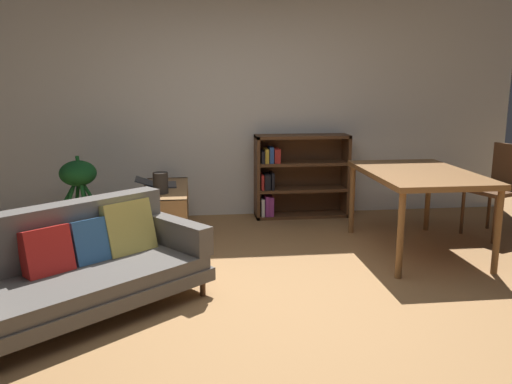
{
  "coord_description": "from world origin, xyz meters",
  "views": [
    {
      "loc": [
        -0.54,
        -3.62,
        1.63
      ],
      "look_at": [
        -0.03,
        0.66,
        0.7
      ],
      "focal_mm": 37.09,
      "sensor_mm": 36.0,
      "label": 1
    }
  ],
  "objects_px": {
    "open_laptop": "(158,184)",
    "potted_floor_plant": "(79,188)",
    "bookshelf": "(296,176)",
    "dining_table": "(418,179)",
    "dining_chair_near": "(500,185)",
    "media_console": "(166,213)",
    "desk_speaker": "(161,183)",
    "fabric_couch": "(78,264)"
  },
  "relations": [
    {
      "from": "desk_speaker",
      "to": "potted_floor_plant",
      "type": "height_order",
      "value": "potted_floor_plant"
    },
    {
      "from": "dining_table",
      "to": "bookshelf",
      "type": "xyz_separation_m",
      "value": [
        -0.88,
        1.47,
        -0.23
      ]
    },
    {
      "from": "media_console",
      "to": "dining_table",
      "type": "distance_m",
      "value": 2.54
    },
    {
      "from": "fabric_couch",
      "to": "open_laptop",
      "type": "xyz_separation_m",
      "value": [
        0.46,
        1.84,
        0.21
      ]
    },
    {
      "from": "open_laptop",
      "to": "bookshelf",
      "type": "distance_m",
      "value": 1.71
    },
    {
      "from": "fabric_couch",
      "to": "bookshelf",
      "type": "xyz_separation_m",
      "value": [
        2.05,
        2.45,
        0.14
      ]
    },
    {
      "from": "desk_speaker",
      "to": "dining_table",
      "type": "distance_m",
      "value": 2.47
    },
    {
      "from": "desk_speaker",
      "to": "dining_table",
      "type": "relative_size",
      "value": 0.14
    },
    {
      "from": "media_console",
      "to": "dining_chair_near",
      "type": "relative_size",
      "value": 1.22
    },
    {
      "from": "potted_floor_plant",
      "to": "bookshelf",
      "type": "xyz_separation_m",
      "value": [
        2.41,
        0.58,
        -0.03
      ]
    },
    {
      "from": "media_console",
      "to": "desk_speaker",
      "type": "bearing_deg",
      "value": -96.63
    },
    {
      "from": "dining_table",
      "to": "fabric_couch",
      "type": "bearing_deg",
      "value": -161.48
    },
    {
      "from": "open_laptop",
      "to": "dining_chair_near",
      "type": "height_order",
      "value": "dining_chair_near"
    },
    {
      "from": "fabric_couch",
      "to": "media_console",
      "type": "bearing_deg",
      "value": 72.61
    },
    {
      "from": "dining_chair_near",
      "to": "potted_floor_plant",
      "type": "bearing_deg",
      "value": 173.79
    },
    {
      "from": "dining_chair_near",
      "to": "bookshelf",
      "type": "bearing_deg",
      "value": 151.68
    },
    {
      "from": "media_console",
      "to": "open_laptop",
      "type": "relative_size",
      "value": 2.7
    },
    {
      "from": "media_console",
      "to": "potted_floor_plant",
      "type": "xyz_separation_m",
      "value": [
        -0.89,
        0.16,
        0.25
      ]
    },
    {
      "from": "bookshelf",
      "to": "fabric_couch",
      "type": "bearing_deg",
      "value": -129.86
    },
    {
      "from": "potted_floor_plant",
      "to": "dining_chair_near",
      "type": "xyz_separation_m",
      "value": [
        4.37,
        -0.48,
        0.03
      ]
    },
    {
      "from": "fabric_couch",
      "to": "dining_chair_near",
      "type": "height_order",
      "value": "dining_chair_near"
    },
    {
      "from": "fabric_couch",
      "to": "potted_floor_plant",
      "type": "distance_m",
      "value": 1.91
    },
    {
      "from": "dining_chair_near",
      "to": "bookshelf",
      "type": "distance_m",
      "value": 2.23
    },
    {
      "from": "open_laptop",
      "to": "desk_speaker",
      "type": "distance_m",
      "value": 0.39
    },
    {
      "from": "fabric_couch",
      "to": "media_console",
      "type": "xyz_separation_m",
      "value": [
        0.53,
        1.71,
        -0.08
      ]
    },
    {
      "from": "media_console",
      "to": "desk_speaker",
      "type": "distance_m",
      "value": 0.44
    },
    {
      "from": "dining_chair_near",
      "to": "fabric_couch",
      "type": "bearing_deg",
      "value": -160.81
    },
    {
      "from": "media_console",
      "to": "bookshelf",
      "type": "height_order",
      "value": "bookshelf"
    },
    {
      "from": "desk_speaker",
      "to": "fabric_couch",
      "type": "bearing_deg",
      "value": -109.13
    },
    {
      "from": "dining_table",
      "to": "bookshelf",
      "type": "bearing_deg",
      "value": 120.9
    },
    {
      "from": "potted_floor_plant",
      "to": "bookshelf",
      "type": "relative_size",
      "value": 0.77
    },
    {
      "from": "open_laptop",
      "to": "dining_chair_near",
      "type": "xyz_separation_m",
      "value": [
        3.55,
        -0.44,
        -0.01
      ]
    },
    {
      "from": "fabric_couch",
      "to": "dining_table",
      "type": "height_order",
      "value": "dining_table"
    },
    {
      "from": "bookshelf",
      "to": "media_console",
      "type": "bearing_deg",
      "value": -153.78
    },
    {
      "from": "fabric_couch",
      "to": "dining_chair_near",
      "type": "distance_m",
      "value": 4.25
    },
    {
      "from": "open_laptop",
      "to": "potted_floor_plant",
      "type": "xyz_separation_m",
      "value": [
        -0.82,
        0.03,
        -0.04
      ]
    },
    {
      "from": "dining_table",
      "to": "dining_chair_near",
      "type": "bearing_deg",
      "value": 20.95
    },
    {
      "from": "open_laptop",
      "to": "potted_floor_plant",
      "type": "distance_m",
      "value": 0.82
    },
    {
      "from": "fabric_couch",
      "to": "bookshelf",
      "type": "bearing_deg",
      "value": 50.14
    },
    {
      "from": "dining_table",
      "to": "dining_chair_near",
      "type": "xyz_separation_m",
      "value": [
        1.08,
        0.41,
        -0.16
      ]
    },
    {
      "from": "potted_floor_plant",
      "to": "dining_chair_near",
      "type": "height_order",
      "value": "dining_chair_near"
    },
    {
      "from": "media_console",
      "to": "dining_table",
      "type": "bearing_deg",
      "value": -16.87
    }
  ]
}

